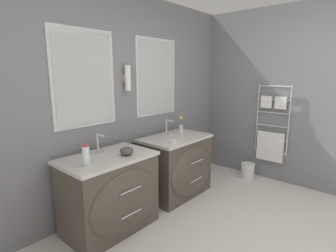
% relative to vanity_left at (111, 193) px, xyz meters
% --- Properties ---
extents(wall_back, '(5.51, 0.15, 2.60)m').
position_rel_vanity_left_xyz_m(wall_back, '(0.53, 0.41, 0.90)').
color(wall_back, slate).
rests_on(wall_back, ground_plane).
extents(wall_right, '(0.13, 4.04, 2.60)m').
position_rel_vanity_left_xyz_m(wall_right, '(2.51, -0.73, 0.88)').
color(wall_right, slate).
rests_on(wall_right, ground_plane).
extents(vanity_left, '(0.95, 0.67, 0.81)m').
position_rel_vanity_left_xyz_m(vanity_left, '(0.00, 0.00, 0.00)').
color(vanity_left, '#4C4238').
rests_on(vanity_left, ground_plane).
extents(vanity_right, '(0.95, 0.67, 0.81)m').
position_rel_vanity_left_xyz_m(vanity_right, '(1.10, 0.00, 0.00)').
color(vanity_right, '#4C4238').
rests_on(vanity_right, ground_plane).
extents(faucet_left, '(0.17, 0.13, 0.21)m').
position_rel_vanity_left_xyz_m(faucet_left, '(0.00, 0.18, 0.50)').
color(faucet_left, silver).
rests_on(faucet_left, vanity_left).
extents(faucet_right, '(0.17, 0.13, 0.21)m').
position_rel_vanity_left_xyz_m(faucet_right, '(1.10, 0.18, 0.50)').
color(faucet_right, silver).
rests_on(faucet_right, vanity_right).
extents(toiletry_bottle, '(0.07, 0.07, 0.21)m').
position_rel_vanity_left_xyz_m(toiletry_bottle, '(-0.30, -0.06, 0.49)').
color(toiletry_bottle, silver).
rests_on(toiletry_bottle, vanity_left).
extents(amenity_bowl, '(0.14, 0.14, 0.09)m').
position_rel_vanity_left_xyz_m(amenity_bowl, '(0.15, -0.09, 0.44)').
color(amenity_bowl, '#4C4742').
rests_on(amenity_bowl, vanity_left).
extents(flower_vase, '(0.06, 0.06, 0.25)m').
position_rel_vanity_left_xyz_m(flower_vase, '(1.33, 0.12, 0.50)').
color(flower_vase, silver).
rests_on(flower_vase, vanity_right).
extents(soap_dish, '(0.09, 0.07, 0.04)m').
position_rel_vanity_left_xyz_m(soap_dish, '(0.84, -0.14, 0.41)').
color(soap_dish, white).
rests_on(soap_dish, vanity_right).
extents(waste_bin, '(0.22, 0.22, 0.24)m').
position_rel_vanity_left_xyz_m(waste_bin, '(2.27, -0.49, -0.29)').
color(waste_bin, silver).
rests_on(waste_bin, ground_plane).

